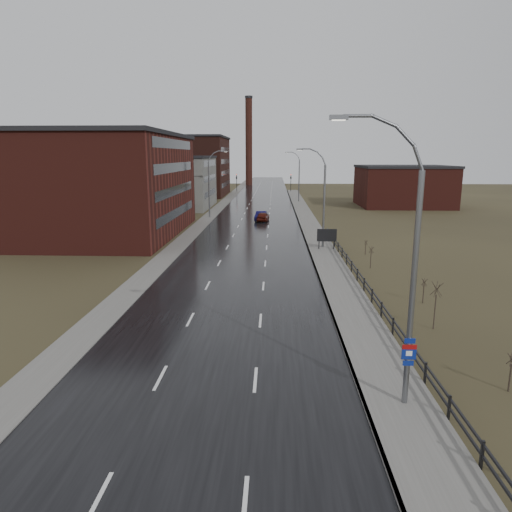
# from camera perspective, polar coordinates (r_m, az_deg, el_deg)

# --- Properties ---
(ground) EXTENTS (320.00, 320.00, 0.00)m
(ground) POSITION_cam_1_polar(r_m,az_deg,el_deg) (19.45, -7.84, -20.55)
(ground) COLOR #2D2819
(ground) RESTS_ON ground
(road) EXTENTS (14.00, 300.00, 0.06)m
(road) POSITION_cam_1_polar(r_m,az_deg,el_deg) (76.82, -0.08, 4.60)
(road) COLOR black
(road) RESTS_ON ground
(sidewalk_right) EXTENTS (3.20, 180.00, 0.18)m
(sidewalk_right) POSITION_cam_1_polar(r_m,az_deg,el_deg) (52.38, 8.23, 0.82)
(sidewalk_right) COLOR #595651
(sidewalk_right) RESTS_ON ground
(curb_right) EXTENTS (0.16, 180.00, 0.18)m
(curb_right) POSITION_cam_1_polar(r_m,az_deg,el_deg) (52.24, 6.57, 0.83)
(curb_right) COLOR slate
(curb_right) RESTS_ON ground
(sidewalk_left) EXTENTS (2.40, 260.00, 0.12)m
(sidewalk_left) POSITION_cam_1_polar(r_m,az_deg,el_deg) (77.58, -6.16, 4.63)
(sidewalk_left) COLOR #595651
(sidewalk_left) RESTS_ON ground
(warehouse_near) EXTENTS (22.44, 28.56, 13.50)m
(warehouse_near) POSITION_cam_1_polar(r_m,az_deg,el_deg) (65.73, -19.48, 8.46)
(warehouse_near) COLOR #471914
(warehouse_near) RESTS_ON ground
(warehouse_mid) EXTENTS (16.32, 20.40, 10.50)m
(warehouse_mid) POSITION_cam_1_polar(r_m,az_deg,el_deg) (96.52, -10.50, 9.13)
(warehouse_mid) COLOR slate
(warehouse_mid) RESTS_ON ground
(warehouse_far) EXTENTS (26.52, 24.48, 15.50)m
(warehouse_far) POSITION_cam_1_polar(r_m,az_deg,el_deg) (126.78, -9.80, 11.04)
(warehouse_far) COLOR #331611
(warehouse_far) RESTS_ON ground
(building_right) EXTENTS (18.36, 16.32, 8.50)m
(building_right) POSITION_cam_1_polar(r_m,az_deg,el_deg) (101.92, 17.93, 8.34)
(building_right) COLOR #471914
(building_right) RESTS_ON ground
(smokestack) EXTENTS (2.70, 2.70, 30.70)m
(smokestack) POSITION_cam_1_polar(r_m,az_deg,el_deg) (166.35, -0.90, 14.18)
(smokestack) COLOR #331611
(smokestack) RESTS_ON ground
(streetlight_main) EXTENTS (3.91, 0.29, 12.11)m
(streetlight_main) POSITION_cam_1_polar(r_m,az_deg,el_deg) (19.33, 18.27, -1.64)
(streetlight_main) COLOR slate
(streetlight_main) RESTS_ON ground
(streetlight_right_mid) EXTENTS (3.36, 0.28, 11.35)m
(streetlight_right_mid) POSITION_cam_1_polar(r_m,az_deg,el_deg) (52.52, 8.20, 7.19)
(streetlight_right_mid) COLOR slate
(streetlight_right_mid) RESTS_ON ground
(streetlight_left) EXTENTS (3.36, 0.28, 11.35)m
(streetlight_left) POSITION_cam_1_polar(r_m,az_deg,el_deg) (78.92, -5.69, 8.99)
(streetlight_left) COLOR slate
(streetlight_left) RESTS_ON ground
(streetlight_right_far) EXTENTS (3.36, 0.28, 11.35)m
(streetlight_right_far) POSITION_cam_1_polar(r_m,az_deg,el_deg) (106.27, 5.25, 9.88)
(streetlight_right_far) COLOR slate
(streetlight_right_far) RESTS_ON ground
(guardrail) EXTENTS (0.10, 53.05, 1.10)m
(guardrail) POSITION_cam_1_polar(r_m,az_deg,el_deg) (36.44, 13.57, -3.56)
(guardrail) COLOR black
(guardrail) RESTS_ON ground
(shrub_b) EXTENTS (0.44, 0.46, 1.84)m
(shrub_b) POSITION_cam_1_polar(r_m,az_deg,el_deg) (24.24, 29.23, -12.51)
(shrub_b) COLOR #382D23
(shrub_b) RESTS_ON ground
(shrub_c) EXTENTS (0.71, 0.75, 3.03)m
(shrub_c) POSITION_cam_1_polar(r_m,az_deg,el_deg) (30.24, 21.51, -5.64)
(shrub_c) COLOR #382D23
(shrub_c) RESTS_ON ground
(shrub_d) EXTENTS (0.45, 0.47, 1.85)m
(shrub_d) POSITION_cam_1_polar(r_m,az_deg,el_deg) (35.39, 20.23, -4.02)
(shrub_d) COLOR #382D23
(shrub_d) RESTS_ON ground
(shrub_e) EXTENTS (0.50, 0.53, 2.11)m
(shrub_e) POSITION_cam_1_polar(r_m,az_deg,el_deg) (44.72, 14.17, -0.10)
(shrub_e) COLOR #382D23
(shrub_e) RESTS_ON ground
(shrub_f) EXTENTS (0.39, 0.41, 1.59)m
(shrub_f) POSITION_cam_1_polar(r_m,az_deg,el_deg) (50.75, 13.54, 1.09)
(shrub_f) COLOR #382D23
(shrub_f) RESTS_ON ground
(billboard) EXTENTS (2.20, 0.17, 2.48)m
(billboard) POSITION_cam_1_polar(r_m,az_deg,el_deg) (52.04, 8.84, 2.50)
(billboard) COLOR black
(billboard) RESTS_ON ground
(traffic_light_left) EXTENTS (0.58, 2.73, 5.30)m
(traffic_light_left) POSITION_cam_1_polar(r_m,az_deg,el_deg) (136.61, -2.44, 9.97)
(traffic_light_left) COLOR black
(traffic_light_left) RESTS_ON ground
(traffic_light_right) EXTENTS (0.58, 2.73, 5.30)m
(traffic_light_right) POSITION_cam_1_polar(r_m,az_deg,el_deg) (136.25, 4.39, 9.94)
(traffic_light_right) COLOR black
(traffic_light_right) RESTS_ON ground
(car_near) EXTENTS (2.08, 4.75, 1.52)m
(car_near) POSITION_cam_1_polar(r_m,az_deg,el_deg) (75.21, 0.62, 4.99)
(car_near) COLOR #100D45
(car_near) RESTS_ON ground
(car_far) EXTENTS (2.19, 4.60, 1.52)m
(car_far) POSITION_cam_1_polar(r_m,az_deg,el_deg) (74.57, 0.87, 4.92)
(car_far) COLOR #49130C
(car_far) RESTS_ON ground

